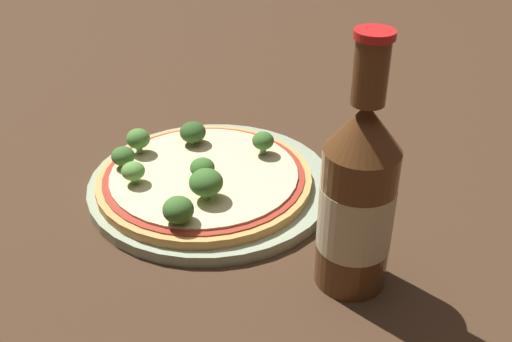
# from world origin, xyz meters

# --- Properties ---
(ground_plane) EXTENTS (3.00, 3.00, 0.00)m
(ground_plane) POSITION_xyz_m (0.00, 0.00, 0.00)
(ground_plane) COLOR #3D2819
(plate) EXTENTS (0.26, 0.26, 0.01)m
(plate) POSITION_xyz_m (0.02, -0.02, 0.01)
(plate) COLOR #93A384
(plate) RESTS_ON ground_plane
(pizza) EXTENTS (0.23, 0.23, 0.01)m
(pizza) POSITION_xyz_m (0.02, -0.03, 0.02)
(pizza) COLOR tan
(pizza) RESTS_ON plate
(broccoli_floret_0) EXTENTS (0.03, 0.03, 0.02)m
(broccoli_floret_0) POSITION_xyz_m (-0.06, -0.06, 0.04)
(broccoli_floret_0) COLOR #6B8E51
(broccoli_floret_0) RESTS_ON pizza
(broccoli_floret_1) EXTENTS (0.02, 0.02, 0.02)m
(broccoli_floret_1) POSITION_xyz_m (-0.03, -0.08, 0.04)
(broccoli_floret_1) COLOR #6B8E51
(broccoli_floret_1) RESTS_ON pizza
(broccoli_floret_2) EXTENTS (0.03, 0.03, 0.02)m
(broccoli_floret_2) POSITION_xyz_m (0.02, -0.04, 0.04)
(broccoli_floret_2) COLOR #6B8E51
(broccoli_floret_2) RESTS_ON pizza
(broccoli_floret_3) EXTENTS (0.03, 0.03, 0.03)m
(broccoli_floret_3) POSITION_xyz_m (0.05, -0.07, 0.04)
(broccoli_floret_3) COLOR #6B8E51
(broccoli_floret_3) RESTS_ON pizza
(broccoli_floret_4) EXTENTS (0.02, 0.02, 0.03)m
(broccoli_floret_4) POSITION_xyz_m (0.05, 0.04, 0.04)
(broccoli_floret_4) COLOR #6B8E51
(broccoli_floret_4) RESTS_ON pizza
(broccoli_floret_5) EXTENTS (0.03, 0.03, 0.03)m
(broccoli_floret_5) POSITION_xyz_m (0.04, -0.11, 0.04)
(broccoli_floret_5) COLOR #6B8E51
(broccoli_floret_5) RESTS_ON pizza
(broccoli_floret_6) EXTENTS (0.03, 0.03, 0.03)m
(broccoli_floret_6) POSITION_xyz_m (-0.07, -0.03, 0.04)
(broccoli_floret_6) COLOR #6B8E51
(broccoli_floret_6) RESTS_ON pizza
(broccoli_floret_7) EXTENTS (0.03, 0.03, 0.03)m
(broccoli_floret_7) POSITION_xyz_m (-0.03, 0.02, 0.04)
(broccoli_floret_7) COLOR #6B8E51
(broccoli_floret_7) RESTS_ON pizza
(beer_bottle) EXTENTS (0.06, 0.06, 0.23)m
(beer_bottle) POSITION_xyz_m (0.20, -0.08, 0.09)
(beer_bottle) COLOR #563319
(beer_bottle) RESTS_ON ground_plane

